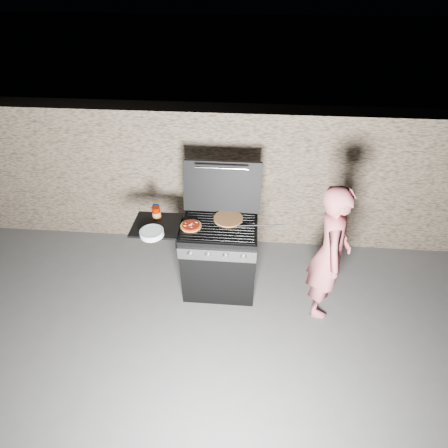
# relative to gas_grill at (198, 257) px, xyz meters

# --- Properties ---
(ground) EXTENTS (50.00, 50.00, 0.00)m
(ground) POSITION_rel_gas_grill_xyz_m (0.25, 0.00, -0.46)
(ground) COLOR #4E4E4D
(stone_wall) EXTENTS (8.00, 0.35, 1.80)m
(stone_wall) POSITION_rel_gas_grill_xyz_m (0.25, 1.05, 0.44)
(stone_wall) COLOR gray
(stone_wall) RESTS_ON ground
(gas_grill) EXTENTS (1.34, 0.79, 0.91)m
(gas_grill) POSITION_rel_gas_grill_xyz_m (0.00, 0.00, 0.00)
(gas_grill) COLOR black
(gas_grill) RESTS_ON ground
(pizza_topped) EXTENTS (0.25, 0.25, 0.02)m
(pizza_topped) POSITION_rel_gas_grill_xyz_m (-0.05, -0.02, 0.47)
(pizza_topped) COLOR tan
(pizza_topped) RESTS_ON gas_grill
(pizza_plain) EXTENTS (0.40, 0.40, 0.02)m
(pizza_plain) POSITION_rel_gas_grill_xyz_m (0.33, 0.14, 0.46)
(pizza_plain) COLOR tan
(pizza_plain) RESTS_ON gas_grill
(sauce_jar) EXTENTS (0.10, 0.10, 0.14)m
(sauce_jar) POSITION_rel_gas_grill_xyz_m (-0.44, 0.12, 0.52)
(sauce_jar) COLOR #700E00
(sauce_jar) RESTS_ON gas_grill
(blue_carton) EXTENTS (0.06, 0.04, 0.13)m
(blue_carton) POSITION_rel_gas_grill_xyz_m (-0.46, 0.17, 0.51)
(blue_carton) COLOR navy
(blue_carton) RESTS_ON gas_grill
(plate_stack) EXTENTS (0.31, 0.31, 0.06)m
(plate_stack) POSITION_rel_gas_grill_xyz_m (-0.42, -0.18, 0.47)
(plate_stack) COLOR white
(plate_stack) RESTS_ON gas_grill
(person) EXTENTS (0.44, 0.61, 1.56)m
(person) POSITION_rel_gas_grill_xyz_m (1.38, -0.18, 0.33)
(person) COLOR #D06268
(person) RESTS_ON ground
(tongs) EXTENTS (0.49, 0.07, 0.10)m
(tongs) POSITION_rel_gas_grill_xyz_m (0.67, 0.00, 0.51)
(tongs) COLOR black
(tongs) RESTS_ON gas_grill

